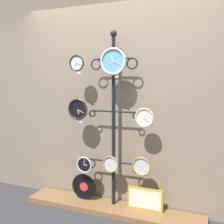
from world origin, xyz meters
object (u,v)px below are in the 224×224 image
(clock_top_left, at_px, (77,63))
(clock_bottom_center, at_px, (111,164))
(picture_frame, at_px, (145,199))
(clock_middle_right, at_px, (144,118))
(clock_bottom_left, at_px, (84,165))
(clock_bottom_right, at_px, (142,166))
(clock_middle_left, at_px, (78,109))
(clock_top_center, at_px, (113,61))
(display_stand, at_px, (114,140))
(vinyl_record, at_px, (84,187))

(clock_top_left, xyz_separation_m, clock_bottom_center, (0.42, 0.03, -1.19))
(clock_top_left, xyz_separation_m, picture_frame, (0.82, 0.09, -1.58))
(clock_bottom_center, bearing_deg, clock_middle_right, -1.02)
(clock_bottom_left, xyz_separation_m, picture_frame, (0.74, 0.09, -0.35))
(clock_top_left, xyz_separation_m, clock_middle_right, (0.82, 0.03, -0.61))
(clock_bottom_center, relative_size, clock_bottom_right, 0.91)
(clock_top_left, height_order, clock_middle_left, clock_top_left)
(clock_bottom_right, bearing_deg, clock_top_center, -175.70)
(display_stand, bearing_deg, clock_middle_right, -11.37)
(clock_bottom_center, height_order, picture_frame, clock_bottom_center)
(clock_top_center, xyz_separation_m, clock_bottom_center, (-0.04, 0.03, -1.20))
(clock_bottom_right, xyz_separation_m, picture_frame, (0.03, 0.07, -0.41))
(clock_middle_right, bearing_deg, picture_frame, 85.60)
(clock_middle_right, distance_m, vinyl_record, 1.23)
(clock_bottom_center, distance_m, vinyl_record, 0.53)
(clock_top_center, xyz_separation_m, clock_bottom_left, (-0.38, -0.00, -1.24))
(picture_frame, bearing_deg, display_stand, 178.01)
(vinyl_record, height_order, picture_frame, vinyl_record)
(clock_middle_left, bearing_deg, vinyl_record, 70.01)
(display_stand, relative_size, clock_bottom_center, 10.65)
(clock_middle_right, bearing_deg, clock_middle_left, -178.53)
(clock_bottom_center, bearing_deg, clock_middle_left, -176.13)
(clock_bottom_center, relative_size, picture_frame, 0.48)
(clock_bottom_left, bearing_deg, display_stand, 17.06)
(display_stand, distance_m, picture_frame, 0.78)
(clock_middle_left, bearing_deg, clock_bottom_right, 1.56)
(clock_middle_left, relative_size, clock_middle_right, 1.22)
(clock_bottom_center, xyz_separation_m, clock_bottom_right, (0.38, -0.01, 0.02))
(clock_bottom_center, xyz_separation_m, picture_frame, (0.41, 0.06, -0.39))
(clock_middle_left, relative_size, vinyl_record, 0.79)
(clock_top_center, height_order, clock_middle_left, clock_top_center)
(clock_middle_left, distance_m, clock_bottom_center, 0.76)
(display_stand, bearing_deg, clock_bottom_right, -11.99)
(clock_bottom_right, bearing_deg, picture_frame, 65.75)
(display_stand, relative_size, clock_top_center, 6.95)
(clock_middle_right, xyz_separation_m, picture_frame, (0.01, 0.07, -0.97))
(display_stand, height_order, clock_bottom_left, display_stand)
(clock_top_left, relative_size, clock_middle_right, 0.89)
(clock_middle_left, height_order, clock_bottom_left, clock_middle_left)
(clock_top_center, bearing_deg, clock_top_left, -179.67)
(clock_top_left, distance_m, picture_frame, 1.79)
(clock_top_center, relative_size, clock_bottom_left, 1.51)
(clock_top_left, bearing_deg, picture_frame, 6.43)
(clock_middle_right, height_order, clock_bottom_center, clock_middle_right)
(clock_top_left, xyz_separation_m, clock_bottom_left, (0.08, 0.00, -1.23))
(clock_middle_right, bearing_deg, display_stand, 168.63)
(clock_bottom_right, bearing_deg, vinyl_record, 175.91)
(clock_top_center, distance_m, clock_middle_right, 0.72)
(clock_top_center, relative_size, clock_bottom_right, 1.40)
(clock_top_left, height_order, picture_frame, clock_top_left)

